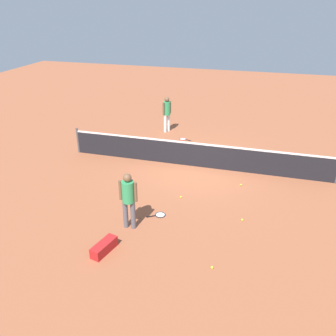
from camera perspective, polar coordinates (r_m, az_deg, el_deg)
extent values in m
plane|color=#9E5638|center=(13.57, 4.56, 0.28)|extent=(40.00, 40.00, 0.00)
cylinder|color=#4C4C51|center=(15.03, -14.42, 4.37)|extent=(0.09, 0.09, 1.07)
cube|color=black|center=(13.38, 4.63, 2.03)|extent=(10.00, 0.02, 0.91)
cube|color=white|center=(13.19, 4.71, 3.96)|extent=(10.00, 0.04, 0.06)
cylinder|color=#595960|center=(9.95, -6.91, -7.45)|extent=(0.15, 0.15, 0.85)
cylinder|color=#595960|center=(9.89, -5.70, -7.62)|extent=(0.15, 0.15, 0.85)
cylinder|color=#339959|center=(9.53, -6.52, -3.85)|extent=(0.36, 0.36, 0.62)
cylinder|color=brown|center=(9.59, -7.74, -3.60)|extent=(0.09, 0.09, 0.58)
cylinder|color=brown|center=(9.46, -5.29, -3.90)|extent=(0.09, 0.09, 0.58)
sphere|color=brown|center=(9.33, -6.65, -1.59)|extent=(0.24, 0.24, 0.23)
cylinder|color=white|center=(16.90, -0.45, 7.23)|extent=(0.19, 0.19, 0.85)
cylinder|color=white|center=(17.04, 0.09, 7.40)|extent=(0.19, 0.19, 0.85)
cylinder|color=#339959|center=(16.75, -0.18, 9.70)|extent=(0.47, 0.47, 0.62)
cylinder|color=brown|center=(16.60, -0.73, 9.62)|extent=(0.12, 0.12, 0.58)
cylinder|color=brown|center=(16.88, 0.35, 9.90)|extent=(0.12, 0.12, 0.58)
sphere|color=brown|center=(16.63, -0.19, 11.10)|extent=(0.32, 0.32, 0.23)
torus|color=black|center=(10.60, -1.26, -7.62)|extent=(0.43, 0.43, 0.02)
cylinder|color=silver|center=(10.60, -1.26, -7.62)|extent=(0.37, 0.37, 0.00)
cylinder|color=black|center=(10.53, -2.76, -7.85)|extent=(0.25, 0.18, 0.03)
torus|color=red|center=(16.14, 2.42, 4.73)|extent=(0.39, 0.39, 0.02)
cylinder|color=silver|center=(16.14, 2.42, 4.73)|extent=(0.33, 0.33, 0.00)
cylinder|color=black|center=(16.01, 3.31, 4.54)|extent=(0.28, 0.11, 0.03)
sphere|color=#C6E033|center=(11.44, 2.11, -4.74)|extent=(0.07, 0.07, 0.07)
sphere|color=#C6E033|center=(10.56, 11.98, -8.25)|extent=(0.07, 0.07, 0.07)
sphere|color=#C6E033|center=(8.83, 7.17, -15.76)|extent=(0.07, 0.07, 0.07)
sphere|color=#C6E033|center=(12.40, 11.79, -2.69)|extent=(0.07, 0.07, 0.07)
cube|color=#B21E1E|center=(9.32, -10.35, -12.55)|extent=(0.47, 0.84, 0.28)
cylinder|color=black|center=(9.52, -9.00, -11.45)|extent=(0.28, 0.16, 0.27)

